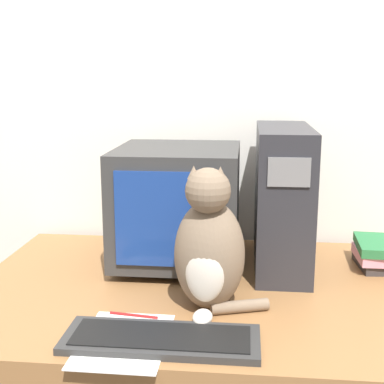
{
  "coord_description": "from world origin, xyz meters",
  "views": [
    {
      "loc": [
        0.12,
        -1.05,
        1.35
      ],
      "look_at": [
        -0.04,
        0.51,
        1.0
      ],
      "focal_mm": 50.0,
      "sensor_mm": 36.0,
      "label": 1
    }
  ],
  "objects_px": {
    "computer_tower": "(282,197)",
    "cat": "(209,249)",
    "crt_monitor": "(178,204)",
    "keyboard": "(161,339)",
    "book_stack": "(377,254)",
    "pen": "(134,315)"
  },
  "relations": [
    {
      "from": "book_stack",
      "to": "keyboard",
      "type": "bearing_deg",
      "value": -137.49
    },
    {
      "from": "computer_tower",
      "to": "cat",
      "type": "height_order",
      "value": "computer_tower"
    },
    {
      "from": "pen",
      "to": "book_stack",
      "type": "bearing_deg",
      "value": 31.69
    },
    {
      "from": "keyboard",
      "to": "cat",
      "type": "relative_size",
      "value": 1.18
    },
    {
      "from": "crt_monitor",
      "to": "pen",
      "type": "height_order",
      "value": "crt_monitor"
    },
    {
      "from": "keyboard",
      "to": "pen",
      "type": "xyz_separation_m",
      "value": [
        -0.1,
        0.13,
        -0.01
      ]
    },
    {
      "from": "keyboard",
      "to": "crt_monitor",
      "type": "bearing_deg",
      "value": 93.23
    },
    {
      "from": "computer_tower",
      "to": "cat",
      "type": "xyz_separation_m",
      "value": [
        -0.22,
        -0.38,
        -0.06
      ]
    },
    {
      "from": "keyboard",
      "to": "book_stack",
      "type": "distance_m",
      "value": 0.87
    },
    {
      "from": "keyboard",
      "to": "cat",
      "type": "height_order",
      "value": "cat"
    },
    {
      "from": "crt_monitor",
      "to": "cat",
      "type": "bearing_deg",
      "value": -69.8
    },
    {
      "from": "crt_monitor",
      "to": "computer_tower",
      "type": "relative_size",
      "value": 0.92
    },
    {
      "from": "book_stack",
      "to": "pen",
      "type": "bearing_deg",
      "value": -148.31
    },
    {
      "from": "computer_tower",
      "to": "book_stack",
      "type": "height_order",
      "value": "computer_tower"
    },
    {
      "from": "crt_monitor",
      "to": "book_stack",
      "type": "height_order",
      "value": "crt_monitor"
    },
    {
      "from": "crt_monitor",
      "to": "keyboard",
      "type": "distance_m",
      "value": 0.6
    },
    {
      "from": "keyboard",
      "to": "cat",
      "type": "distance_m",
      "value": 0.28
    },
    {
      "from": "computer_tower",
      "to": "book_stack",
      "type": "distance_m",
      "value": 0.37
    },
    {
      "from": "pen",
      "to": "keyboard",
      "type": "bearing_deg",
      "value": -53.83
    },
    {
      "from": "crt_monitor",
      "to": "computer_tower",
      "type": "height_order",
      "value": "computer_tower"
    },
    {
      "from": "computer_tower",
      "to": "book_stack",
      "type": "xyz_separation_m",
      "value": [
        0.32,
        0.0,
        -0.19
      ]
    },
    {
      "from": "pen",
      "to": "computer_tower",
      "type": "bearing_deg",
      "value": 47.52
    }
  ]
}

